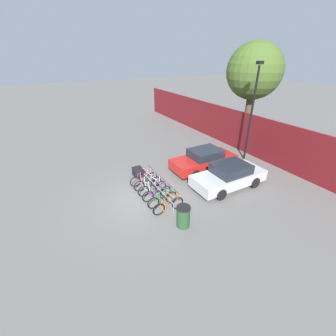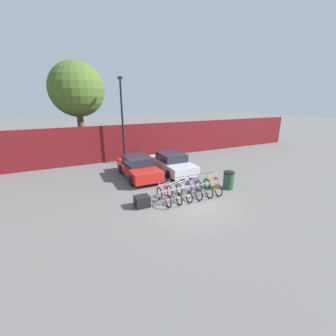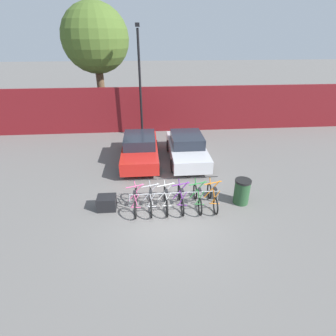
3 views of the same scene
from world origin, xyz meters
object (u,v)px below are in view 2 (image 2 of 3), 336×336
(bike_rack, at_px, (188,188))
(bicycle_pink, at_px, (164,196))
(cargo_crate, at_px, (142,201))
(bicycle_orange, at_px, (213,186))
(car_red, at_px, (138,167))
(bicycle_green, at_px, (204,188))
(car_silver, at_px, (172,163))
(tree_behind_hoarding, at_px, (77,90))
(trash_bin, at_px, (228,180))
(bicycle_white, at_px, (184,192))
(bicycle_silver, at_px, (174,194))
(lamp_post, at_px, (122,118))
(bicycle_purple, at_px, (193,190))

(bike_rack, relative_size, bicycle_pink, 2.06)
(bike_rack, height_order, cargo_crate, bike_rack)
(bicycle_orange, bearing_deg, car_red, 126.03)
(bicycle_green, xyz_separation_m, car_silver, (0.19, 4.22, 0.31))
(car_silver, xyz_separation_m, tree_behind_hoarding, (-5.15, 6.56, 4.99))
(trash_bin, bearing_deg, bicycle_pink, -178.71)
(car_silver, bearing_deg, trash_bin, -68.92)
(bicycle_pink, bearing_deg, bicycle_white, 0.72)
(bicycle_green, bearing_deg, bicycle_silver, -176.22)
(bike_rack, height_order, bicycle_pink, bicycle_pink)
(bicycle_pink, relative_size, bicycle_green, 1.00)
(lamp_post, bearing_deg, trash_bin, -63.36)
(bicycle_silver, relative_size, trash_bin, 1.66)
(cargo_crate, bearing_deg, lamp_post, 80.46)
(bicycle_silver, xyz_separation_m, bicycle_white, (0.58, 0.00, 0.00))
(car_red, bearing_deg, trash_bin, -46.07)
(lamp_post, height_order, trash_bin, lamp_post)
(car_red, bearing_deg, bicycle_purple, -69.41)
(bicycle_pink, xyz_separation_m, lamp_post, (0.22, 7.97, 3.26))
(car_red, relative_size, trash_bin, 4.24)
(bicycle_white, height_order, car_red, car_red)
(bicycle_pink, relative_size, bicycle_silver, 1.00)
(car_red, bearing_deg, car_silver, -1.78)
(bicycle_orange, distance_m, lamp_post, 9.05)
(bicycle_pink, xyz_separation_m, car_silver, (2.58, 4.22, 0.31))
(bicycle_purple, relative_size, bicycle_green, 1.00)
(car_silver, bearing_deg, tree_behind_hoarding, 128.14)
(bicycle_white, height_order, bicycle_green, same)
(bicycle_pink, relative_size, car_red, 0.39)
(bicycle_white, relative_size, lamp_post, 0.26)
(bike_rack, bearing_deg, cargo_crate, -178.87)
(cargo_crate, bearing_deg, bicycle_pink, -5.03)
(tree_behind_hoarding, bearing_deg, trash_bin, -57.75)
(bicycle_green, bearing_deg, bicycle_orange, 3.78)
(bicycle_purple, distance_m, bicycle_orange, 1.24)
(lamp_post, bearing_deg, car_red, -91.42)
(bike_rack, bearing_deg, bicycle_purple, -31.07)
(lamp_post, xyz_separation_m, tree_behind_hoarding, (-2.79, 2.80, 2.05))
(bicycle_white, relative_size, cargo_crate, 2.44)
(bicycle_purple, height_order, car_red, car_red)
(tree_behind_hoarding, bearing_deg, car_red, -67.43)
(bicycle_orange, bearing_deg, tree_behind_hoarding, 119.65)
(car_red, xyz_separation_m, car_silver, (2.46, -0.08, -0.00))
(car_red, xyz_separation_m, cargo_crate, (-1.23, -4.19, -0.42))
(bike_rack, bearing_deg, trash_bin, -1.17)
(bicycle_pink, bearing_deg, bicycle_green, 0.72)
(cargo_crate, relative_size, tree_behind_hoarding, 0.09)
(bicycle_green, height_order, lamp_post, lamp_post)
(bicycle_purple, bearing_deg, bicycle_green, -1.80)
(bicycle_purple, distance_m, lamp_post, 8.75)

